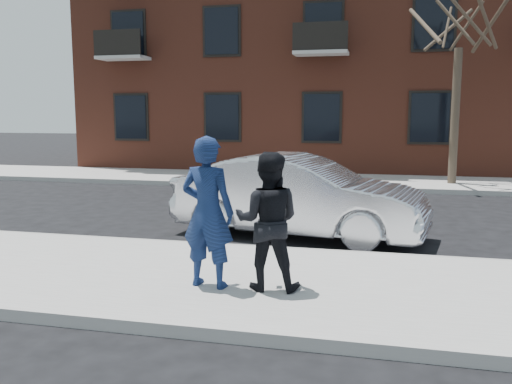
% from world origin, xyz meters
% --- Properties ---
extents(ground, '(100.00, 100.00, 0.00)m').
position_xyz_m(ground, '(0.00, 0.00, 0.00)').
color(ground, black).
rests_on(ground, ground).
extents(near_sidewalk, '(50.00, 3.50, 0.15)m').
position_xyz_m(near_sidewalk, '(0.00, -0.25, 0.07)').
color(near_sidewalk, '#989590').
rests_on(near_sidewalk, ground).
extents(near_curb, '(50.00, 0.10, 0.15)m').
position_xyz_m(near_curb, '(0.00, 1.55, 0.07)').
color(near_curb, '#999691').
rests_on(near_curb, ground).
extents(far_sidewalk, '(50.00, 3.50, 0.15)m').
position_xyz_m(far_sidewalk, '(0.00, 11.25, 0.07)').
color(far_sidewalk, '#989590').
rests_on(far_sidewalk, ground).
extents(far_curb, '(50.00, 0.10, 0.15)m').
position_xyz_m(far_curb, '(0.00, 9.45, 0.07)').
color(far_curb, '#999691').
rests_on(far_curb, ground).
extents(apartment_building, '(24.30, 10.30, 12.30)m').
position_xyz_m(apartment_building, '(2.00, 18.00, 6.16)').
color(apartment_building, brown).
rests_on(apartment_building, ground).
extents(street_tree, '(3.60, 3.60, 6.80)m').
position_xyz_m(street_tree, '(4.50, 11.00, 5.52)').
color(street_tree, '#372D20').
rests_on(street_tree, far_sidewalk).
extents(silver_sedan, '(5.00, 2.46, 1.58)m').
position_xyz_m(silver_sedan, '(0.80, 3.03, 0.79)').
color(silver_sedan, silver).
rests_on(silver_sedan, ground).
extents(man_hoodie, '(0.76, 0.57, 1.94)m').
position_xyz_m(man_hoodie, '(0.19, -0.66, 1.12)').
color(man_hoodie, navy).
rests_on(man_hoodie, near_sidewalk).
extents(man_peacoat, '(0.90, 0.73, 1.74)m').
position_xyz_m(man_peacoat, '(0.96, -0.58, 1.02)').
color(man_peacoat, black).
rests_on(man_peacoat, near_sidewalk).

